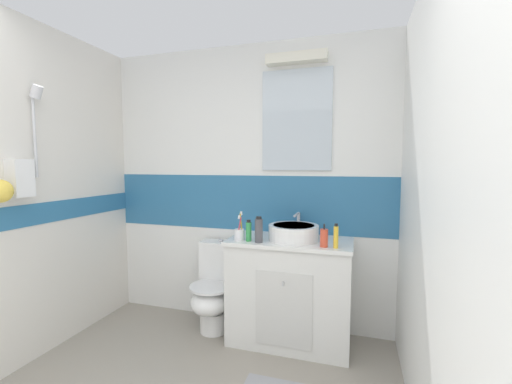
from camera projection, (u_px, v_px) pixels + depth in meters
wall_back_tiled at (248, 185)px, 3.01m from camera, size 3.20×0.20×2.50m
wall_right_plain at (449, 210)px, 1.43m from camera, size 0.10×3.48×2.50m
vanity_cabinet at (290, 290)px, 2.66m from camera, size 0.98×0.51×0.85m
sink_basin at (294, 232)px, 2.61m from camera, size 0.40×0.44×0.20m
toilet at (215, 289)px, 2.86m from camera, size 0.37×0.50×0.77m
toothbrush_cup at (239, 234)px, 2.59m from camera, size 0.08×0.08×0.23m
soap_dispenser at (324, 238)px, 2.38m from camera, size 0.06×0.06×0.17m
toothpaste_tube_upright at (336, 237)px, 2.34m from camera, size 0.03×0.03×0.18m
shampoo_bottle_tall at (259, 230)px, 2.51m from camera, size 0.06×0.06×0.20m
deodorant_spray_can at (249, 231)px, 2.56m from camera, size 0.04×0.04×0.17m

